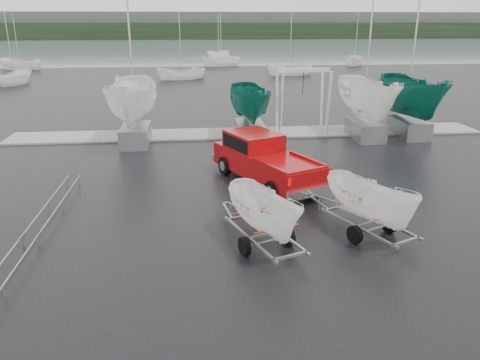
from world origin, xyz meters
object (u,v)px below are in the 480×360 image
Objects in this scene: trailer_parked at (265,178)px; boat_hoist at (303,91)px; trailer_hitched at (374,168)px; pickup_truck at (262,158)px.

boat_hoist is at bearing 53.12° from trailer_parked.
trailer_parked is at bearing 163.78° from trailer_hitched.
trailer_hitched is 3.69m from trailer_parked.
trailer_parked reaches higher than pickup_truck.
trailer_hitched is (2.73, -6.09, 1.31)m from pickup_truck.
trailer_hitched reaches higher than pickup_truck.
boat_hoist is at bearing 42.71° from pickup_truck.
trailer_hitched is 15.42m from boat_hoist.
trailer_hitched is at bearing -90.00° from pickup_truck.
pickup_truck is at bearing 90.00° from trailer_hitched.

